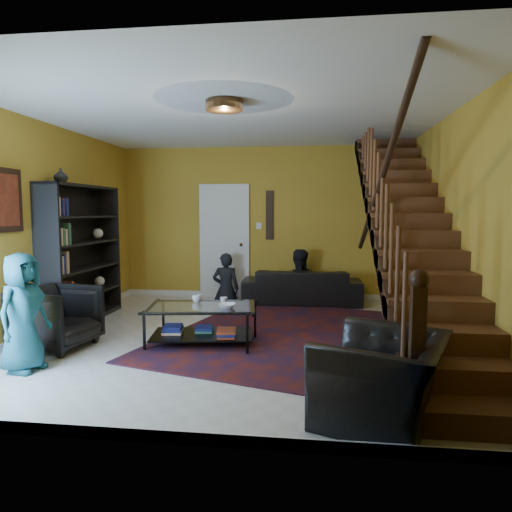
{
  "coord_description": "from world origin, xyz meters",
  "views": [
    {
      "loc": [
        0.95,
        -5.69,
        1.63
      ],
      "look_at": [
        0.19,
        0.4,
        1.02
      ],
      "focal_mm": 32.0,
      "sensor_mm": 36.0,
      "label": 1
    }
  ],
  "objects_px": {
    "sofa": "(302,286)",
    "armchair_left": "(57,317)",
    "armchair_right": "(382,378)",
    "bookshelf": "(83,256)",
    "coffee_table": "(202,322)"
  },
  "relations": [
    {
      "from": "sofa",
      "to": "armchair_left",
      "type": "bearing_deg",
      "value": 46.18
    },
    {
      "from": "sofa",
      "to": "armchair_right",
      "type": "relative_size",
      "value": 2.01
    },
    {
      "from": "bookshelf",
      "to": "coffee_table",
      "type": "height_order",
      "value": "bookshelf"
    },
    {
      "from": "bookshelf",
      "to": "armchair_left",
      "type": "bearing_deg",
      "value": -75.05
    },
    {
      "from": "sofa",
      "to": "coffee_table",
      "type": "distance_m",
      "value": 2.91
    },
    {
      "from": "bookshelf",
      "to": "armchair_right",
      "type": "bearing_deg",
      "value": -35.36
    },
    {
      "from": "coffee_table",
      "to": "armchair_left",
      "type": "bearing_deg",
      "value": -168.22
    },
    {
      "from": "sofa",
      "to": "armchair_left",
      "type": "relative_size",
      "value": 2.54
    },
    {
      "from": "sofa",
      "to": "armchair_right",
      "type": "height_order",
      "value": "armchair_right"
    },
    {
      "from": "bookshelf",
      "to": "armchair_right",
      "type": "height_order",
      "value": "bookshelf"
    },
    {
      "from": "sofa",
      "to": "bookshelf",
      "type": "bearing_deg",
      "value": 27.29
    },
    {
      "from": "armchair_left",
      "to": "sofa",
      "type": "bearing_deg",
      "value": -33.74
    },
    {
      "from": "bookshelf",
      "to": "armchair_left",
      "type": "distance_m",
      "value": 1.5
    },
    {
      "from": "armchair_left",
      "to": "coffee_table",
      "type": "distance_m",
      "value": 1.72
    },
    {
      "from": "sofa",
      "to": "coffee_table",
      "type": "bearing_deg",
      "value": 66.08
    }
  ]
}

